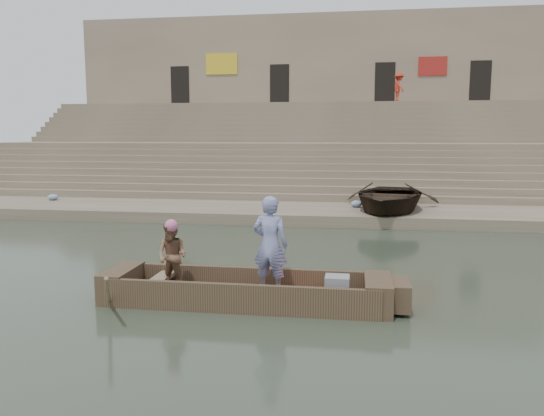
% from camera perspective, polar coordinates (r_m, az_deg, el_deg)
% --- Properties ---
extents(ground, '(120.00, 120.00, 0.00)m').
position_cam_1_polar(ground, '(13.43, -4.85, -6.28)').
color(ground, '#273225').
rests_on(ground, ground).
extents(lower_landing, '(32.00, 4.00, 0.40)m').
position_cam_1_polar(lower_landing, '(21.11, 0.21, -0.47)').
color(lower_landing, '#81745C').
rests_on(lower_landing, ground).
extents(mid_landing, '(32.00, 3.00, 2.80)m').
position_cam_1_polar(mid_landing, '(28.38, 2.44, 4.13)').
color(mid_landing, '#81745C').
rests_on(mid_landing, ground).
extents(upper_landing, '(32.00, 3.00, 5.20)m').
position_cam_1_polar(upper_landing, '(35.29, 3.70, 6.82)').
color(upper_landing, '#81745C').
rests_on(upper_landing, ground).
extents(ghat_steps, '(32.00, 11.00, 5.20)m').
position_cam_1_polar(ghat_steps, '(30.04, 2.80, 5.10)').
color(ghat_steps, '#81745C').
rests_on(ghat_steps, ground).
extents(building_wall, '(32.00, 5.07, 11.20)m').
position_cam_1_polar(building_wall, '(39.34, 4.26, 11.31)').
color(building_wall, gray).
rests_on(building_wall, ground).
extents(main_rowboat, '(5.00, 1.30, 0.22)m').
position_cam_1_polar(main_rowboat, '(10.62, -2.89, -9.53)').
color(main_rowboat, brown).
rests_on(main_rowboat, ground).
extents(rowboat_trim, '(6.04, 2.63, 2.01)m').
position_cam_1_polar(rowboat_trim, '(10.52, -1.76, -8.57)').
color(rowboat_trim, brown).
rests_on(rowboat_trim, ground).
extents(standing_man, '(0.76, 0.57, 1.91)m').
position_cam_1_polar(standing_man, '(10.30, -0.20, -3.94)').
color(standing_man, navy).
rests_on(standing_man, main_rowboat).
extents(rowing_man, '(0.76, 0.66, 1.34)m').
position_cam_1_polar(rowing_man, '(10.81, -10.60, -5.06)').
color(rowing_man, '#22683F').
rests_on(rowing_man, main_rowboat).
extents(television, '(0.46, 0.42, 0.40)m').
position_cam_1_polar(television, '(10.33, 6.89, -8.28)').
color(television, gray).
rests_on(television, main_rowboat).
extents(beached_rowboat, '(4.42, 5.63, 1.06)m').
position_cam_1_polar(beached_rowboat, '(20.70, 12.31, 1.22)').
color(beached_rowboat, '#2D2116').
rests_on(beached_rowboat, lower_landing).
extents(pedestrian, '(0.96, 1.29, 1.78)m').
position_cam_1_polar(pedestrian, '(34.47, 13.37, 12.41)').
color(pedestrian, '#AC2E1D').
rests_on(pedestrian, upper_landing).
extents(cloth_bundles, '(13.55, 0.69, 0.26)m').
position_cam_1_polar(cloth_bundles, '(22.46, -7.98, 0.82)').
color(cloth_bundles, '#3F5999').
rests_on(cloth_bundles, lower_landing).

